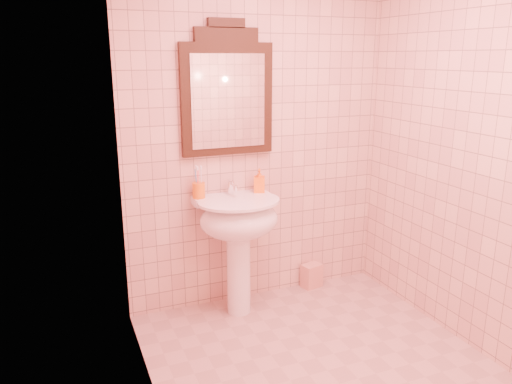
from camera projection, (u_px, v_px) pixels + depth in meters
name	position (u px, v px, depth m)	size (l,w,h in m)	color
floor	(328.00, 370.00, 3.00)	(2.20, 2.20, 0.00)	tan
back_wall	(258.00, 138.00, 3.65)	(2.00, 0.02, 2.50)	beige
pedestal_sink	(239.00, 227.00, 3.51)	(0.58, 0.58, 0.86)	white
faucet	(232.00, 187.00, 3.57)	(0.04, 0.16, 0.11)	white
mirror	(227.00, 93.00, 3.45)	(0.66, 0.06, 0.92)	black
toothbrush_cup	(199.00, 190.00, 3.49)	(0.09, 0.09, 0.21)	orange
soap_dispenser	(259.00, 181.00, 3.63)	(0.08, 0.08, 0.17)	orange
towel	(312.00, 276.00, 4.07)	(0.16, 0.11, 0.19)	#E9A189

